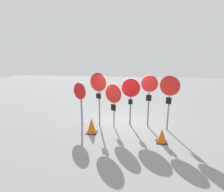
% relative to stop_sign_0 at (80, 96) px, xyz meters
% --- Properties ---
extents(ground_plane, '(40.00, 40.00, 0.00)m').
position_rel_stop_sign_0_xyz_m(ground_plane, '(2.08, 0.29, -1.47)').
color(ground_plane, gray).
extents(stop_sign_0, '(0.75, 0.43, 2.14)m').
position_rel_stop_sign_0_xyz_m(stop_sign_0, '(0.00, 0.00, 0.00)').
color(stop_sign_0, slate).
rests_on(stop_sign_0, ground).
extents(stop_sign_1, '(0.87, 0.34, 2.61)m').
position_rel_stop_sign_0_xyz_m(stop_sign_1, '(0.90, 0.01, 0.46)').
color(stop_sign_1, slate).
rests_on(stop_sign_1, ground).
extents(stop_sign_2, '(0.83, 0.46, 2.12)m').
position_rel_stop_sign_0_xyz_m(stop_sign_2, '(1.61, -0.06, 0.06)').
color(stop_sign_2, slate).
rests_on(stop_sign_2, ground).
extents(stop_sign_3, '(0.93, 0.14, 2.35)m').
position_rel_stop_sign_0_xyz_m(stop_sign_3, '(2.40, 0.26, 0.21)').
color(stop_sign_3, slate).
rests_on(stop_sign_3, ground).
extents(stop_sign_4, '(0.81, 0.18, 2.52)m').
position_rel_stop_sign_0_xyz_m(stop_sign_4, '(3.25, 0.21, 0.34)').
color(stop_sign_4, slate).
rests_on(stop_sign_4, ground).
extents(stop_sign_5, '(0.84, 0.43, 2.55)m').
position_rel_stop_sign_0_xyz_m(stop_sign_5, '(4.10, -0.10, 0.40)').
color(stop_sign_5, slate).
rests_on(stop_sign_5, ground).
extents(traffic_cone_0, '(0.48, 0.48, 0.71)m').
position_rel_stop_sign_0_xyz_m(traffic_cone_0, '(0.75, -0.84, -1.12)').
color(traffic_cone_0, black).
rests_on(traffic_cone_0, ground).
extents(traffic_cone_1, '(0.43, 0.43, 0.56)m').
position_rel_stop_sign_0_xyz_m(traffic_cone_1, '(3.72, -1.30, -1.20)').
color(traffic_cone_1, black).
rests_on(traffic_cone_1, ground).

